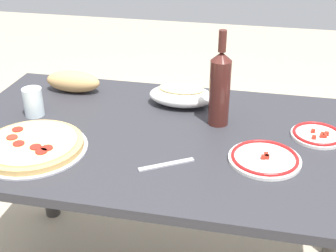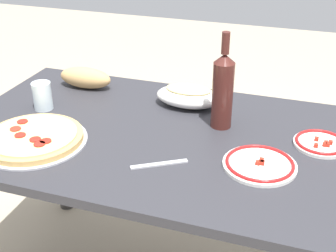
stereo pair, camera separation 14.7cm
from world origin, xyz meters
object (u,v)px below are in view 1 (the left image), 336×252
side_plate_near (317,135)px  bread_loaf (73,81)px  pepperoni_pizza (32,146)px  water_glass (33,102)px  side_plate_far (265,158)px  dining_table (168,163)px  baked_pasta_dish (181,94)px  wine_bottle (220,87)px

side_plate_near → bread_loaf: bread_loaf is taller
pepperoni_pizza → water_glass: size_ratio=3.35×
side_plate_near → side_plate_far: same height
dining_table → bread_loaf: 0.54m
water_glass → side_plate_far: size_ratio=0.47×
baked_pasta_dish → side_plate_near: 0.50m
dining_table → wine_bottle: 0.31m
side_plate_near → bread_loaf: 0.93m
pepperoni_pizza → water_glass: water_glass is taller
side_plate_near → dining_table: bearing=9.8°
wine_bottle → bread_loaf: 0.62m
bread_loaf → wine_bottle: bearing=165.5°
baked_pasta_dish → side_plate_near: bearing=162.6°
dining_table → side_plate_far: side_plate_far is taller
baked_pasta_dish → side_plate_far: (-0.32, 0.33, -0.03)m
pepperoni_pizza → wine_bottle: 0.63m
side_plate_far → bread_loaf: size_ratio=0.99×
side_plate_far → pepperoni_pizza: bearing=7.0°
wine_bottle → water_glass: bearing=6.6°
side_plate_near → water_glass: bearing=2.7°
wine_bottle → baked_pasta_dish: bearing=-38.2°
water_glass → side_plate_near: (-0.97, -0.04, -0.04)m
baked_pasta_dish → wine_bottle: 0.22m
dining_table → pepperoni_pizza: 0.45m
water_glass → bread_loaf: water_glass is taller
dining_table → baked_pasta_dish: (0.00, -0.23, 0.15)m
dining_table → pepperoni_pizza: size_ratio=4.23×
pepperoni_pizza → baked_pasta_dish: (-0.38, -0.42, 0.03)m
wine_bottle → side_plate_near: (-0.33, 0.03, -0.12)m
pepperoni_pizza → bread_loaf: bread_loaf is taller
baked_pasta_dish → wine_bottle: wine_bottle is taller
bread_loaf → baked_pasta_dish: bearing=175.8°
wine_bottle → side_plate_near: 0.35m
wine_bottle → side_plate_far: size_ratio=1.51×
wine_bottle → bread_loaf: (0.59, -0.15, -0.09)m
wine_bottle → water_glass: wine_bottle is taller
dining_table → bread_loaf: bearing=-31.2°
pepperoni_pizza → side_plate_far: (-0.70, -0.09, -0.01)m
dining_table → side_plate_far: 0.35m
dining_table → wine_bottle: wine_bottle is taller
dining_table → wine_bottle: (-0.15, -0.11, 0.25)m
side_plate_far → water_glass: bearing=-9.7°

